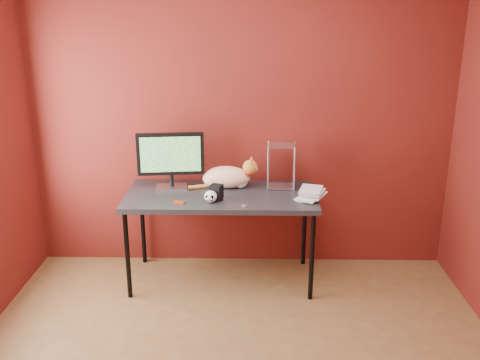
{
  "coord_description": "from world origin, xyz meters",
  "views": [
    {
      "loc": [
        0.08,
        -2.6,
        2.16
      ],
      "look_at": [
        0.0,
        1.15,
        0.94
      ],
      "focal_mm": 40.0,
      "sensor_mm": 36.0,
      "label": 1
    }
  ],
  "objects_px": {
    "book_stack": "(304,141)",
    "monitor": "(171,158)",
    "speaker": "(217,193)",
    "desk": "(221,200)",
    "cat": "(228,177)",
    "skull_mug": "(211,197)"
  },
  "relations": [
    {
      "from": "speaker",
      "to": "book_stack",
      "type": "bearing_deg",
      "value": 30.26
    },
    {
      "from": "desk",
      "to": "cat",
      "type": "height_order",
      "value": "cat"
    },
    {
      "from": "book_stack",
      "to": "monitor",
      "type": "bearing_deg",
      "value": 170.47
    },
    {
      "from": "cat",
      "to": "speaker",
      "type": "bearing_deg",
      "value": -97.86
    },
    {
      "from": "cat",
      "to": "book_stack",
      "type": "relative_size",
      "value": 0.63
    },
    {
      "from": "cat",
      "to": "skull_mug",
      "type": "distance_m",
      "value": 0.38
    },
    {
      "from": "monitor",
      "to": "speaker",
      "type": "distance_m",
      "value": 0.5
    },
    {
      "from": "desk",
      "to": "skull_mug",
      "type": "xyz_separation_m",
      "value": [
        -0.07,
        -0.2,
        0.1
      ]
    },
    {
      "from": "desk",
      "to": "skull_mug",
      "type": "distance_m",
      "value": 0.23
    },
    {
      "from": "desk",
      "to": "skull_mug",
      "type": "bearing_deg",
      "value": -108.65
    },
    {
      "from": "desk",
      "to": "cat",
      "type": "distance_m",
      "value": 0.22
    },
    {
      "from": "monitor",
      "to": "speaker",
      "type": "relative_size",
      "value": 4.45
    },
    {
      "from": "skull_mug",
      "to": "speaker",
      "type": "relative_size",
      "value": 0.81
    },
    {
      "from": "speaker",
      "to": "monitor",
      "type": "bearing_deg",
      "value": 168.74
    },
    {
      "from": "monitor",
      "to": "speaker",
      "type": "height_order",
      "value": "monitor"
    },
    {
      "from": "book_stack",
      "to": "speaker",
      "type": "bearing_deg",
      "value": -172.67
    },
    {
      "from": "desk",
      "to": "cat",
      "type": "bearing_deg",
      "value": 74.51
    },
    {
      "from": "desk",
      "to": "book_stack",
      "type": "bearing_deg",
      "value": -4.17
    },
    {
      "from": "monitor",
      "to": "book_stack",
      "type": "relative_size",
      "value": 0.6
    },
    {
      "from": "monitor",
      "to": "skull_mug",
      "type": "bearing_deg",
      "value": -50.29
    },
    {
      "from": "cat",
      "to": "book_stack",
      "type": "bearing_deg",
      "value": -13.96
    },
    {
      "from": "cat",
      "to": "desk",
      "type": "bearing_deg",
      "value": -99.73
    }
  ]
}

